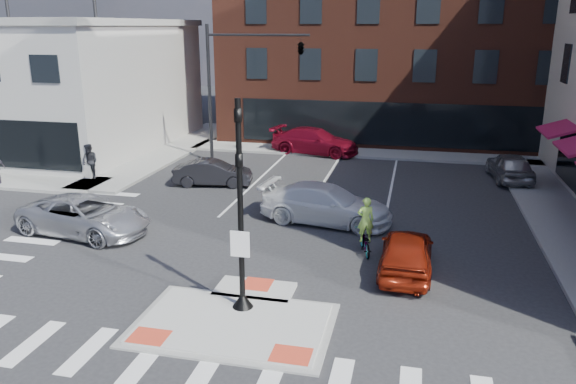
% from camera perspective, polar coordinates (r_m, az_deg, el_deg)
% --- Properties ---
extents(ground, '(120.00, 120.00, 0.00)m').
position_cam_1_polar(ground, '(16.28, -5.03, -12.53)').
color(ground, '#28282B').
rests_on(ground, ground).
extents(refuge_island, '(5.40, 4.65, 0.13)m').
position_cam_1_polar(refuge_island, '(16.05, -5.32, -12.81)').
color(refuge_island, gray).
rests_on(refuge_island, ground).
extents(sidewalk_nw, '(23.50, 20.50, 0.15)m').
position_cam_1_polar(sidewalk_nw, '(36.66, -22.95, 2.90)').
color(sidewalk_nw, gray).
rests_on(sidewalk_nw, ground).
extents(sidewalk_e, '(3.00, 24.00, 0.15)m').
position_cam_1_polar(sidewalk_e, '(25.54, 26.51, -3.10)').
color(sidewalk_e, gray).
rests_on(sidewalk_e, ground).
extents(sidewalk_n, '(26.00, 3.00, 0.15)m').
position_cam_1_polar(sidewalk_n, '(36.38, 10.30, 3.86)').
color(sidewalk_n, gray).
rests_on(sidewalk_n, ground).
extents(building_nw, '(20.40, 16.40, 14.40)m').
position_cam_1_polar(building_nw, '(42.87, -25.69, 10.04)').
color(building_nw, beige).
rests_on(building_nw, ground).
extents(building_n, '(24.40, 18.40, 15.50)m').
position_cam_1_polar(building_n, '(45.51, 11.53, 16.10)').
color(building_n, '#55261A').
rests_on(building_n, ground).
extents(building_far_left, '(10.00, 12.00, 10.00)m').
position_cam_1_polar(building_far_left, '(66.11, 5.76, 13.95)').
color(building_far_left, slate).
rests_on(building_far_left, ground).
extents(building_far_right, '(12.00, 12.00, 12.00)m').
position_cam_1_polar(building_far_right, '(67.67, 17.34, 14.21)').
color(building_far_right, brown).
rests_on(building_far_right, ground).
extents(signal_pole, '(0.60, 0.60, 5.98)m').
position_cam_1_polar(signal_pole, '(15.63, -4.80, -4.28)').
color(signal_pole, black).
rests_on(signal_pole, refuge_island).
extents(mast_arm_signal, '(6.10, 2.24, 8.00)m').
position_cam_1_polar(mast_arm_signal, '(32.55, -1.30, 13.56)').
color(mast_arm_signal, black).
rests_on(mast_arm_signal, ground).
extents(silver_suv, '(5.68, 3.30, 1.49)m').
position_cam_1_polar(silver_suv, '(23.43, -19.97, -2.26)').
color(silver_suv, '#B9BAC0').
rests_on(silver_suv, ground).
extents(red_sedan, '(1.77, 4.25, 1.44)m').
position_cam_1_polar(red_sedan, '(19.04, 11.93, -5.98)').
color(red_sedan, maroon).
rests_on(red_sedan, ground).
extents(white_pickup, '(5.74, 2.95, 1.59)m').
position_cam_1_polar(white_pickup, '(23.32, 3.89, -1.22)').
color(white_pickup, white).
rests_on(white_pickup, ground).
extents(bg_car_dark, '(4.17, 2.07, 1.31)m').
position_cam_1_polar(bg_car_dark, '(29.03, -7.66, 1.95)').
color(bg_car_dark, black).
rests_on(bg_car_dark, ground).
extents(bg_car_silver, '(2.22, 4.58, 1.51)m').
position_cam_1_polar(bg_car_silver, '(31.91, 21.61, 2.43)').
color(bg_car_silver, '#9FA2A6').
rests_on(bg_car_silver, ground).
extents(bg_car_red, '(5.97, 3.32, 1.64)m').
position_cam_1_polar(bg_car_red, '(36.02, 2.76, 5.19)').
color(bg_car_red, maroon).
rests_on(bg_car_red, ground).
extents(cyclist, '(1.00, 1.74, 2.10)m').
position_cam_1_polar(cyclist, '(20.35, 7.83, -4.31)').
color(cyclist, '#3F3F44').
rests_on(cyclist, ground).
extents(pedestrian_a, '(1.01, 0.85, 1.86)m').
position_cam_1_polar(pedestrian_a, '(31.15, -19.49, 2.94)').
color(pedestrian_a, '#222227').
rests_on(pedestrian_a, sidewalk_nw).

